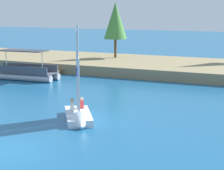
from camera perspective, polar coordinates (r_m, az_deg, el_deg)
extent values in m
plane|color=#195684|center=(20.24, -14.08, -8.37)|extent=(200.00, 200.00, 0.00)
cube|color=#897A56|center=(43.13, 8.34, 2.27)|extent=(80.00, 11.12, 0.94)
cylinder|color=brown|center=(47.03, 0.44, 4.85)|extent=(0.27, 0.27, 2.03)
cone|color=#47893D|center=(46.85, 0.45, 8.46)|extent=(2.46, 2.46, 3.91)
cube|color=brown|center=(40.79, -8.77, 1.44)|extent=(1.52, 4.87, 0.43)
cube|color=silver|center=(24.90, -4.45, -4.10)|extent=(3.22, 3.88, 0.40)
cone|color=silver|center=(23.10, -4.11, -5.23)|extent=(1.55, 1.47, 1.24)
cylinder|color=#B7B7BC|center=(24.01, -4.47, 1.93)|extent=(0.08, 0.08, 4.99)
cube|color=white|center=(24.70, -4.59, 2.07)|extent=(0.80, 1.17, 4.41)
cube|color=#1E33B2|center=(24.72, -4.58, 1.72)|extent=(0.72, 1.06, 0.53)
cube|color=white|center=(23.63, -4.36, -0.11)|extent=(0.48, 0.70, 3.04)
cylinder|color=#B7B7BC|center=(25.12, -4.51, -2.99)|extent=(0.82, 1.19, 0.06)
cube|color=silver|center=(25.43, -5.25, -2.74)|extent=(0.32, 0.34, 0.52)
sphere|color=tan|center=(25.35, -5.27, -1.93)|extent=(0.20, 0.20, 0.20)
cube|color=red|center=(25.90, -3.97, -2.55)|extent=(0.32, 0.34, 0.46)
sphere|color=tan|center=(25.83, -3.98, -1.81)|extent=(0.20, 0.20, 0.20)
cylinder|color=#B2B2B7|center=(39.90, -10.87, 1.31)|extent=(6.17, 1.04, 0.60)
cylinder|color=#B2B2B7|center=(38.72, -11.97, 1.00)|extent=(6.17, 1.04, 0.60)
cube|color=#474C56|center=(39.26, -11.43, 1.66)|extent=(6.02, 2.44, 0.10)
cube|color=#474C56|center=(39.98, -10.74, 2.34)|extent=(5.64, 0.50, 0.60)
cube|color=#474C56|center=(38.44, -12.18, 1.98)|extent=(5.64, 0.50, 0.60)
cylinder|color=#B2B2B7|center=(38.17, -9.14, 2.96)|extent=(0.06, 0.06, 1.83)
cylinder|color=#B2B2B7|center=(40.14, -13.70, 3.15)|extent=(0.06, 0.06, 1.83)
cube|color=#333842|center=(39.02, -11.53, 4.45)|extent=(4.29, 2.11, 0.08)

